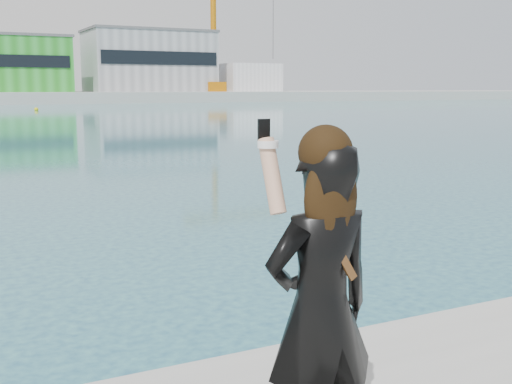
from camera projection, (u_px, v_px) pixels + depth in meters
warehouse_grey_right at (149, 61)px, 133.05m from camera, size 25.50×15.35×12.50m
ancillary_shed at (248, 78)px, 141.66m from camera, size 12.00×10.00×6.00m
dock_crane at (219, 28)px, 132.60m from camera, size 23.00×4.00×24.00m
flagpole_right at (68, 67)px, 119.19m from camera, size 1.28×0.16×8.00m
buoy_near at (36, 111)px, 78.49m from camera, size 0.50×0.50×0.50m
woman at (321, 301)px, 3.13m from camera, size 0.63×0.42×1.79m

